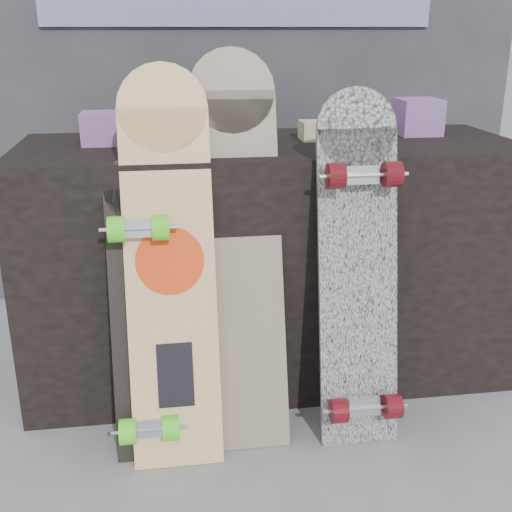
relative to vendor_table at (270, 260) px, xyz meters
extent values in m
plane|color=slate|center=(0.00, -0.50, -0.40)|extent=(60.00, 60.00, 0.00)
cube|color=black|center=(0.00, 0.00, 0.00)|extent=(1.60, 0.60, 0.80)
cube|color=#313136|center=(0.00, 0.85, 0.70)|extent=(2.40, 0.20, 2.20)
cube|color=#6E4083|center=(-0.50, 0.05, 0.45)|extent=(0.18, 0.12, 0.10)
cube|color=#6E4083|center=(0.52, 0.09, 0.46)|extent=(0.14, 0.14, 0.12)
cube|color=#D1B78C|center=(0.22, 0.03, 0.43)|extent=(0.22, 0.10, 0.06)
cube|color=beige|center=(-0.34, -0.39, 0.07)|extent=(0.25, 0.30, 0.95)
cylinder|color=beige|center=(-0.34, -0.24, 0.54)|extent=(0.25, 0.09, 0.24)
cylinder|color=#FF3D10|center=(-0.34, -0.37, 0.15)|extent=(0.19, 0.06, 0.18)
cube|color=black|center=(-0.34, -0.46, -0.15)|extent=(0.10, 0.05, 0.17)
cube|color=#D5B291|center=(-0.14, -0.32, 0.09)|extent=(0.25, 0.33, 0.98)
cylinder|color=#D5B291|center=(-0.14, -0.17, 0.58)|extent=(0.25, 0.09, 0.24)
cube|color=silver|center=(0.19, -0.41, 0.04)|extent=(0.23, 0.20, 0.89)
cylinder|color=silver|center=(0.19, -0.31, 0.49)|extent=(0.23, 0.06, 0.22)
cube|color=silver|center=(0.19, -0.51, -0.27)|extent=(0.09, 0.04, 0.06)
cylinder|color=#560C12|center=(0.11, -0.53, -0.26)|extent=(0.04, 0.07, 0.07)
cylinder|color=#560C12|center=(0.26, -0.53, -0.26)|extent=(0.05, 0.07, 0.07)
cube|color=silver|center=(0.19, -0.38, 0.37)|extent=(0.09, 0.04, 0.06)
cylinder|color=#560C12|center=(0.11, -0.40, 0.38)|extent=(0.04, 0.07, 0.07)
cylinder|color=#560C12|center=(0.26, -0.40, 0.38)|extent=(0.05, 0.07, 0.07)
cube|color=black|center=(-0.42, -0.39, -0.03)|extent=(0.19, 0.21, 0.74)
cylinder|color=black|center=(-0.42, -0.29, 0.33)|extent=(0.19, 0.06, 0.18)
cube|color=silver|center=(-0.42, -0.50, -0.29)|extent=(0.09, 0.04, 0.06)
cylinder|color=#53F522|center=(-0.47, -0.52, -0.28)|extent=(0.05, 0.07, 0.07)
cylinder|color=#53F522|center=(-0.36, -0.52, -0.28)|extent=(0.05, 0.07, 0.07)
cube|color=silver|center=(-0.42, -0.36, 0.24)|extent=(0.09, 0.04, 0.06)
cylinder|color=#53F522|center=(-0.47, -0.38, 0.25)|extent=(0.05, 0.07, 0.07)
cylinder|color=#53F522|center=(-0.36, -0.38, 0.25)|extent=(0.05, 0.07, 0.07)
camera|label=1|loc=(-0.35, -2.02, 0.75)|focal=45.00mm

